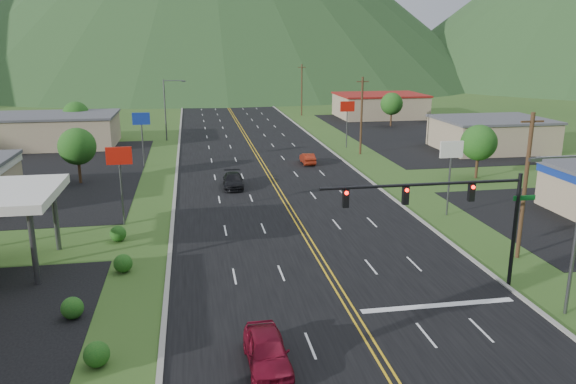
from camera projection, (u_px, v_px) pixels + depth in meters
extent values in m
cylinder|color=black|center=(514.00, 230.00, 33.49)|extent=(0.24, 0.24, 7.00)
cylinder|color=black|center=(423.00, 184.00, 31.70)|extent=(12.00, 0.18, 0.18)
cube|color=#0C591E|center=(524.00, 198.00, 33.04)|extent=(1.40, 0.06, 0.30)
cube|color=black|center=(471.00, 192.00, 32.35)|extent=(0.35, 0.28, 1.05)
sphere|color=#FF0C05|center=(473.00, 187.00, 32.09)|extent=(0.22, 0.22, 0.22)
cube|color=black|center=(405.00, 195.00, 31.69)|extent=(0.35, 0.28, 1.05)
sphere|color=#FF0C05|center=(407.00, 190.00, 31.43)|extent=(0.22, 0.22, 0.22)
cube|color=black|center=(346.00, 198.00, 31.12)|extent=(0.35, 0.28, 1.05)
sphere|color=#FF0C05|center=(347.00, 193.00, 30.85)|extent=(0.22, 0.22, 0.22)
cylinder|color=#59595E|center=(576.00, 236.00, 29.59)|extent=(0.20, 0.20, 9.00)
cylinder|color=#59595E|center=(562.00, 157.00, 28.23)|extent=(2.88, 0.12, 0.12)
cube|color=#59595E|center=(535.00, 160.00, 28.02)|extent=(0.60, 0.25, 0.18)
cylinder|color=#59595E|center=(165.00, 110.00, 82.80)|extent=(0.20, 0.20, 9.00)
cylinder|color=#59595E|center=(174.00, 81.00, 81.92)|extent=(2.88, 0.12, 0.12)
cube|color=#59595E|center=(184.00, 81.00, 82.18)|extent=(0.60, 0.25, 0.18)
cylinder|color=#59595E|center=(33.00, 246.00, 33.83)|extent=(0.36, 0.36, 5.00)
cylinder|color=#59595E|center=(56.00, 216.00, 39.53)|extent=(0.36, 0.36, 5.00)
cube|color=tan|center=(50.00, 131.00, 78.90)|extent=(18.00, 11.00, 4.20)
cube|color=#4C4C51|center=(48.00, 115.00, 78.31)|extent=(18.40, 11.40, 0.30)
cube|color=tan|center=(491.00, 135.00, 76.42)|extent=(14.00, 11.00, 4.00)
cube|color=#4C4C51|center=(493.00, 119.00, 75.86)|extent=(14.40, 11.40, 0.30)
cube|color=tan|center=(380.00, 106.00, 109.03)|extent=(16.00, 12.00, 4.20)
cube|color=maroon|center=(380.00, 95.00, 108.44)|extent=(16.40, 12.40, 0.30)
cylinder|color=#59595E|center=(122.00, 195.00, 44.95)|extent=(0.16, 0.16, 5.00)
cube|color=#B5140A|center=(119.00, 156.00, 44.11)|extent=(2.00, 0.18, 1.40)
cylinder|color=#59595E|center=(143.00, 146.00, 65.87)|extent=(0.16, 0.16, 5.00)
cube|color=navy|center=(141.00, 119.00, 65.04)|extent=(2.00, 0.18, 1.40)
cylinder|color=#59595E|center=(449.00, 187.00, 47.48)|extent=(0.16, 0.16, 5.00)
cube|color=white|center=(452.00, 149.00, 46.65)|extent=(2.00, 0.18, 1.40)
cylinder|color=#59595E|center=(347.00, 130.00, 77.92)|extent=(0.16, 0.16, 5.00)
cube|color=#B5140A|center=(347.00, 106.00, 77.09)|extent=(2.00, 0.18, 1.40)
cylinder|color=#382314|center=(79.00, 169.00, 58.49)|extent=(0.30, 0.30, 3.00)
sphere|color=#185117|center=(77.00, 146.00, 57.86)|extent=(3.84, 3.84, 3.84)
cylinder|color=#382314|center=(78.00, 131.00, 83.35)|extent=(0.30, 0.30, 3.00)
sphere|color=#185117|center=(76.00, 115.00, 82.72)|extent=(3.84, 3.84, 3.84)
cylinder|color=#382314|center=(477.00, 165.00, 60.64)|extent=(0.30, 0.30, 3.00)
sphere|color=#185117|center=(479.00, 143.00, 60.01)|extent=(3.84, 3.84, 3.84)
cylinder|color=#382314|center=(391.00, 118.00, 97.44)|extent=(0.30, 0.30, 3.00)
sphere|color=#185117|center=(392.00, 104.00, 96.81)|extent=(3.84, 3.84, 3.84)
cylinder|color=#382314|center=(525.00, 187.00, 37.40)|extent=(0.28, 0.28, 10.00)
cube|color=#382314|center=(532.00, 122.00, 36.25)|extent=(1.60, 0.12, 0.12)
cylinder|color=#382314|center=(361.00, 116.00, 72.59)|extent=(0.28, 0.28, 10.00)
cube|color=#382314|center=(363.00, 82.00, 71.45)|extent=(1.60, 0.12, 0.12)
cylinder|color=#382314|center=(302.00, 90.00, 110.64)|extent=(0.28, 0.28, 10.00)
cube|color=#382314|center=(302.00, 67.00, 109.49)|extent=(1.60, 0.12, 0.12)
cylinder|color=#382314|center=(273.00, 77.00, 148.69)|extent=(0.28, 0.28, 10.00)
cube|color=#382314|center=(272.00, 60.00, 147.54)|extent=(1.60, 0.12, 0.12)
imported|color=maroon|center=(267.00, 352.00, 25.49)|extent=(1.98, 4.70, 1.59)
imported|color=black|center=(233.00, 181.00, 56.80)|extent=(2.13, 4.92, 1.41)
imported|color=maroon|center=(308.00, 159.00, 67.82)|extent=(1.40, 3.91, 1.28)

